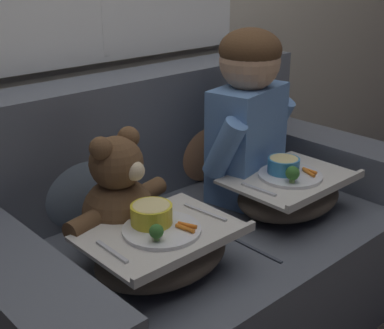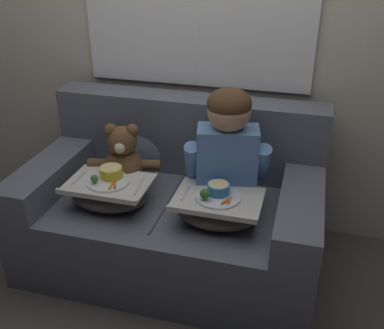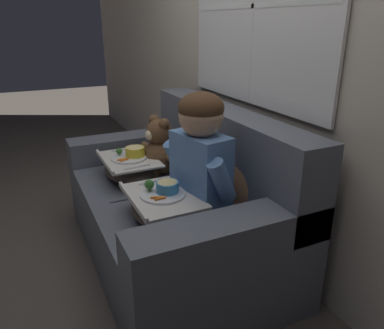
{
  "view_description": "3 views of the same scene",
  "coord_description": "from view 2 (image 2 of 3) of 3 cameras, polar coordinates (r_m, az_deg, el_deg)",
  "views": [
    {
      "loc": [
        -1.18,
        -1.24,
        1.34
      ],
      "look_at": [
        -0.02,
        0.01,
        0.67
      ],
      "focal_mm": 50.0,
      "sensor_mm": 36.0,
      "label": 1
    },
    {
      "loc": [
        0.7,
        -2.08,
        1.78
      ],
      "look_at": [
        0.09,
        0.11,
        0.61
      ],
      "focal_mm": 42.0,
      "sensor_mm": 36.0,
      "label": 2
    },
    {
      "loc": [
        1.94,
        -0.77,
        1.42
      ],
      "look_at": [
        0.12,
        0.09,
        0.65
      ],
      "focal_mm": 35.0,
      "sensor_mm": 36.0,
      "label": 3
    }
  ],
  "objects": [
    {
      "name": "child_figure",
      "position": [
        2.38,
        4.57,
        2.84
      ],
      "size": [
        0.48,
        0.27,
        0.65
      ],
      "color": "#5B84BC",
      "rests_on": "couch"
    },
    {
      "name": "ground_plane",
      "position": [
        2.83,
        -2.44,
        -11.89
      ],
      "size": [
        14.0,
        14.0,
        0.0
      ],
      "primitive_type": "plane",
      "color": "#4C443D"
    },
    {
      "name": "teddy_bear",
      "position": [
        2.63,
        -8.68,
        0.46
      ],
      "size": [
        0.43,
        0.31,
        0.4
      ],
      "color": "brown",
      "rests_on": "couch"
    },
    {
      "name": "throw_pillow_behind_teddy",
      "position": [
        2.84,
        -6.7,
        2.71
      ],
      "size": [
        0.37,
        0.18,
        0.38
      ],
      "color": "slate",
      "rests_on": "couch"
    },
    {
      "name": "lap_tray_child",
      "position": [
        2.33,
        3.26,
        -5.56
      ],
      "size": [
        0.45,
        0.34,
        0.21
      ],
      "color": "#473D33",
      "rests_on": "child_figure"
    },
    {
      "name": "couch",
      "position": [
        2.69,
        -2.14,
        -5.56
      ],
      "size": [
        1.66,
        0.97,
        0.92
      ],
      "color": "#565B66",
      "rests_on": "ground_plane"
    },
    {
      "name": "lap_tray_teddy",
      "position": [
        2.51,
        -10.45,
        -3.45
      ],
      "size": [
        0.45,
        0.33,
        0.21
      ],
      "color": "#473D33",
      "rests_on": "teddy_bear"
    },
    {
      "name": "throw_pillow_behind_child",
      "position": [
        2.69,
        5.46,
        1.28
      ],
      "size": [
        0.36,
        0.17,
        0.37
      ],
      "color": "#B2754C",
      "rests_on": "couch"
    },
    {
      "name": "wall_back_with_window",
      "position": [
        2.8,
        0.79,
        17.43
      ],
      "size": [
        8.0,
        0.08,
        2.6
      ],
      "color": "beige",
      "rests_on": "ground_plane"
    }
  ]
}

